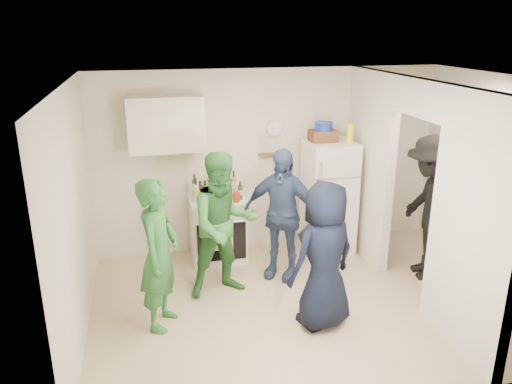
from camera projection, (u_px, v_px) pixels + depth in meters
floor at (306, 303)px, 5.73m from camera, size 4.80×4.80×0.00m
wall_back at (270, 160)px, 6.90m from camera, size 4.80×0.00×4.80m
wall_front at (383, 273)px, 3.76m from camera, size 4.80×0.00×4.80m
wall_left at (74, 219)px, 4.82m from camera, size 0.00×3.40×3.40m
wall_right at (504, 185)px, 5.84m from camera, size 0.00×3.40×3.40m
ceiling at (314, 81)px, 4.93m from camera, size 4.80×4.80×0.00m
partition_pier_back at (369, 166)px, 6.60m from camera, size 0.12×1.20×2.50m
partition_pier_front at (473, 229)px, 4.57m from camera, size 0.12×1.20×2.50m
partition_header at (422, 98)px, 5.25m from camera, size 0.12×1.00×0.40m
stove at (218, 229)px, 6.68m from camera, size 0.73×0.61×0.87m
upper_cabinet at (166, 124)px, 6.24m from camera, size 0.95×0.34×0.70m
fridge at (328, 197)px, 6.88m from camera, size 0.64×0.62×1.55m
wicker_basket at (323, 136)px, 6.63m from camera, size 0.35×0.25×0.15m
blue_bowl at (323, 126)px, 6.59m from camera, size 0.24×0.24×0.11m
yellow_cup_stack_top at (350, 133)px, 6.54m from camera, size 0.09×0.09×0.25m
wall_clock at (274, 128)px, 6.75m from camera, size 0.22×0.02×0.22m
spice_shelf at (271, 154)px, 6.82m from camera, size 0.35×0.08×0.03m
nook_window at (497, 148)px, 5.89m from camera, size 0.03×0.70×0.80m
nook_window_frame at (496, 148)px, 5.89m from camera, size 0.04×0.76×0.86m
nook_valance at (498, 119)px, 5.77m from camera, size 0.04×0.82×0.18m
yellow_cup_stack_stove at (210, 195)px, 6.28m from camera, size 0.09×0.09×0.25m
red_cup at (236, 197)px, 6.39m from camera, size 0.09×0.09×0.12m
person_green_left at (159, 255)px, 5.07m from camera, size 0.58×0.69×1.62m
person_green_center at (224, 225)px, 5.70m from camera, size 0.92×0.77×1.71m
person_denim at (281, 214)px, 6.10m from camera, size 1.03×0.89×1.66m
person_navy at (324, 256)px, 5.09m from camera, size 0.90×0.74×1.58m
person_nook at (429, 208)px, 6.10m from camera, size 0.88×1.27×1.81m
bottle_a at (194, 185)px, 6.55m from camera, size 0.06×0.06×0.31m
bottle_b at (205, 191)px, 6.40m from camera, size 0.07×0.07×0.28m
bottle_c at (209, 184)px, 6.60m from camera, size 0.06×0.06×0.32m
bottle_d at (220, 188)px, 6.46m from camera, size 0.08×0.08×0.30m
bottle_e at (224, 181)px, 6.70m from camera, size 0.07×0.07×0.33m
bottle_f at (229, 185)px, 6.56m from camera, size 0.07×0.07×0.31m
bottle_g at (234, 182)px, 6.68m from camera, size 0.07×0.07×0.32m
bottle_h at (196, 191)px, 6.32m from camera, size 0.08×0.08×0.33m
bottle_i at (220, 187)px, 6.60m from camera, size 0.08×0.08×0.24m
bottle_j at (240, 190)px, 6.46m from camera, size 0.07×0.07×0.25m
bottle_k at (200, 190)px, 6.49m from camera, size 0.08×0.08×0.24m
bottle_l at (230, 191)px, 6.41m from camera, size 0.07×0.07×0.26m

